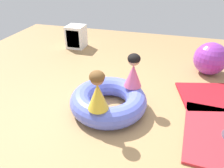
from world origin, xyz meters
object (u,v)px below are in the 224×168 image
child_in_yellow (98,91)px  storage_cube (76,37)px  exercise_ball_large (210,59)px  inflatable_cushion (108,101)px  child_in_pink (133,71)px

child_in_yellow → storage_cube: bearing=25.2°
child_in_yellow → exercise_ball_large: child_in_yellow is taller
inflatable_cushion → exercise_ball_large: (1.60, 1.71, 0.16)m
exercise_ball_large → child_in_pink: bearing=-131.9°
exercise_ball_large → storage_cube: 3.23m
inflatable_cushion → storage_cube: size_ratio=2.10×
inflatable_cushion → child_in_pink: bearing=41.7°
inflatable_cushion → child_in_yellow: child_in_yellow is taller
child_in_pink → inflatable_cushion: bearing=139.2°
inflatable_cushion → exercise_ball_large: exercise_ball_large is taller
inflatable_cushion → child_in_yellow: (-0.02, -0.42, 0.43)m
inflatable_cushion → exercise_ball_large: size_ratio=1.83×
exercise_ball_large → storage_cube: (-3.16, 0.63, -0.04)m
child_in_yellow → storage_cube: size_ratio=0.99×
exercise_ball_large → storage_cube: exercise_ball_large is taller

